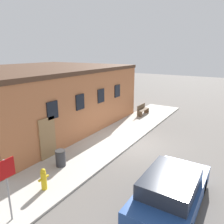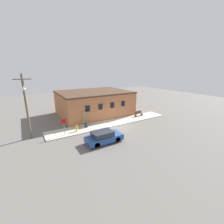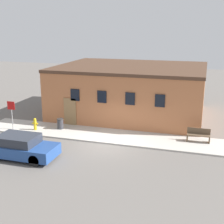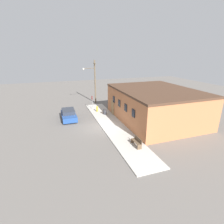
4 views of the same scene
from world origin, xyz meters
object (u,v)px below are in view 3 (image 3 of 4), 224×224
object	(u,v)px
fire_hydrant	(35,124)
bench	(198,135)
stop_sign	(11,110)
parked_car	(21,147)
trash_bin	(60,124)

from	to	relation	value
fire_hydrant	bench	size ratio (longest dim) A/B	0.59
stop_sign	parked_car	distance (m)	5.39
fire_hydrant	bench	xyz separation A→B (m)	(11.61, 1.01, -0.01)
fire_hydrant	parked_car	distance (m)	4.80
parked_car	bench	bearing A→B (deg)	28.98
parked_car	trash_bin	bearing A→B (deg)	90.20
bench	parked_car	xyz separation A→B (m)	(-9.92, -5.50, 0.13)
trash_bin	stop_sign	bearing A→B (deg)	-161.39
fire_hydrant	bench	world-z (taller)	fire_hydrant
fire_hydrant	parked_car	bearing A→B (deg)	-69.35
fire_hydrant	trash_bin	distance (m)	1.84
trash_bin	parked_car	distance (m)	5.24
bench	trash_bin	size ratio (longest dim) A/B	1.92
stop_sign	parked_car	size ratio (longest dim) A/B	0.51
bench	trash_bin	bearing A→B (deg)	-178.52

